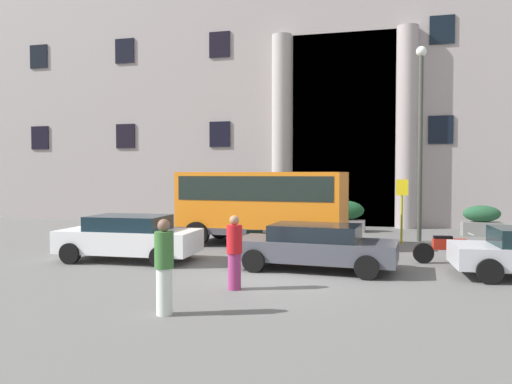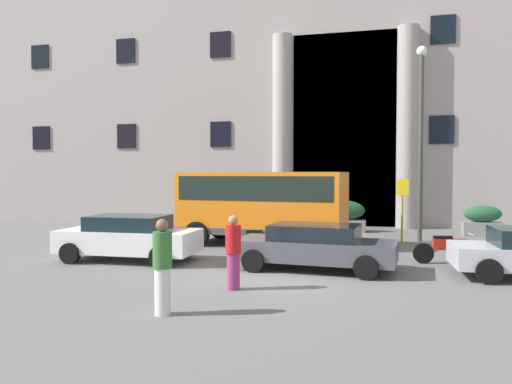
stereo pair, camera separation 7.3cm
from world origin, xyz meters
name	(u,v)px [view 1 (the left image)]	position (x,y,z in m)	size (l,w,h in m)	color
ground_plane	(267,279)	(0.00, 0.00, -0.06)	(80.00, 64.00, 0.12)	#5F5F5D
office_building_facade	(333,36)	(0.00, 17.48, 10.77)	(41.76, 9.76, 21.57)	#9C9492
orange_minibus	(262,201)	(-1.45, 5.50, 1.62)	(6.22, 2.91, 2.70)	orange
bus_stop_sign	(402,204)	(3.59, 7.04, 1.51)	(0.44, 0.08, 2.43)	#979712
hedge_planter_entrance_right	(482,221)	(6.97, 10.33, 0.63)	(1.58, 0.77, 1.30)	slate
hedge_planter_east	(344,216)	(1.17, 10.55, 0.69)	(1.93, 0.77, 1.42)	slate
hedge_planter_far_east	(262,214)	(-2.71, 10.80, 0.70)	(2.11, 0.79, 1.45)	#706057
parked_estate_mid	(129,237)	(-4.60, 1.25, 0.72)	(4.22, 2.12, 1.38)	white
parked_sedan_second	(315,246)	(1.08, 1.22, 0.66)	(4.51, 2.25, 1.25)	#43464F
motorcycle_far_end	(259,241)	(-1.01, 3.18, 0.45)	(1.90, 0.63, 0.89)	black
motorcycle_near_kerb	(448,248)	(4.74, 3.05, 0.46)	(2.06, 0.56, 0.89)	black
pedestrian_woman_dark_dress	(234,252)	(-0.41, -1.58, 0.86)	(0.36, 0.36, 1.70)	#902E64
pedestrian_man_red_shirt	(164,266)	(-1.10, -3.86, 0.92)	(0.36, 0.36, 1.81)	silver
lamppost_plaza_centre	(420,128)	(4.28, 7.86, 4.40)	(0.40, 0.40, 7.55)	#3B3F36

